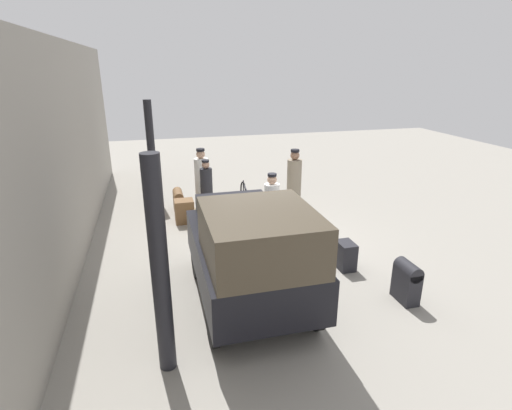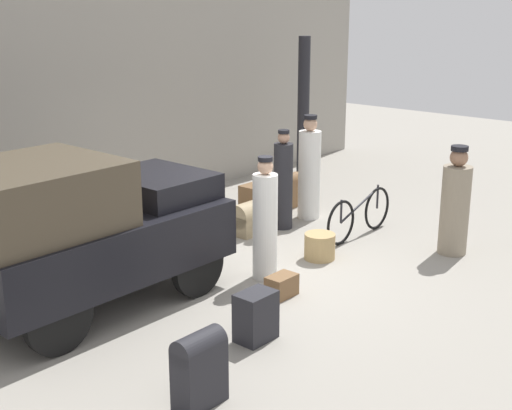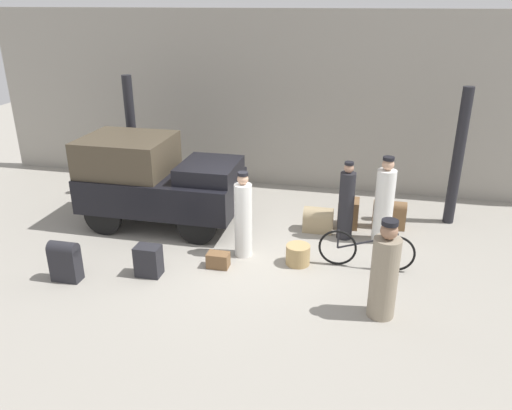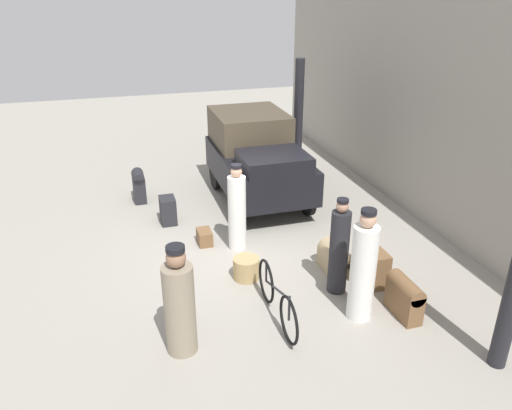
{
  "view_description": "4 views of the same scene",
  "coord_description": "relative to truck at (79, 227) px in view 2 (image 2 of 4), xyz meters",
  "views": [
    {
      "loc": [
        -8.15,
        2.39,
        4.0
      ],
      "look_at": [
        0.2,
        0.2,
        0.95
      ],
      "focal_mm": 28.0,
      "sensor_mm": 36.0,
      "label": 1
    },
    {
      "loc": [
        -7.02,
        -6.12,
        3.75
      ],
      "look_at": [
        0.2,
        0.2,
        0.95
      ],
      "focal_mm": 50.0,
      "sensor_mm": 36.0,
      "label": 2
    },
    {
      "loc": [
        2.2,
        -8.63,
        4.69
      ],
      "look_at": [
        0.2,
        0.2,
        0.95
      ],
      "focal_mm": 35.0,
      "sensor_mm": 36.0,
      "label": 3
    },
    {
      "loc": [
        8.33,
        -2.24,
        4.77
      ],
      "look_at": [
        0.2,
        0.2,
        0.95
      ],
      "focal_mm": 35.0,
      "sensor_mm": 36.0,
      "label": 4
    }
  ],
  "objects": [
    {
      "name": "porter_standing_middle",
      "position": [
        4.89,
        -2.56,
        -0.31
      ],
      "size": [
        0.43,
        0.43,
        1.66
      ],
      "color": "gray",
      "rests_on": "ground"
    },
    {
      "name": "conductor_in_dark_uniform",
      "position": [
        4.15,
        0.16,
        -0.29
      ],
      "size": [
        0.32,
        0.32,
        1.68
      ],
      "color": "#232328",
      "rests_on": "ground"
    },
    {
      "name": "bicycle",
      "position": [
        4.61,
        -1.06,
        -0.69
      ],
      "size": [
        1.78,
        0.04,
        0.77
      ],
      "color": "black",
      "rests_on": "ground"
    },
    {
      "name": "porter_carrying_trunk",
      "position": [
        4.91,
        0.19,
        -0.22
      ],
      "size": [
        0.39,
        0.39,
        1.83
      ],
      "color": "white",
      "rests_on": "ground"
    },
    {
      "name": "trunk_large_brown",
      "position": [
        -0.61,
        -2.69,
        -0.66
      ],
      "size": [
        0.52,
        0.27,
        0.76
      ],
      "color": "#232328",
      "rests_on": "ground"
    },
    {
      "name": "station_building_facade",
      "position": [
        2.23,
        3.14,
        1.19
      ],
      "size": [
        16.0,
        0.15,
        4.5
      ],
      "color": "gray",
      "rests_on": "ground"
    },
    {
      "name": "suitcase_black_upright",
      "position": [
        0.76,
        -2.2,
        -0.77
      ],
      "size": [
        0.46,
        0.32,
        0.58
      ],
      "color": "#232328",
      "rests_on": "ground"
    },
    {
      "name": "canopy_pillar_right",
      "position": [
        6.41,
        1.5,
        0.46
      ],
      "size": [
        0.24,
        0.24,
        3.04
      ],
      "color": "black",
      "rests_on": "ground"
    },
    {
      "name": "ground_plane",
      "position": [
        2.23,
        -0.94,
        -1.06
      ],
      "size": [
        30.0,
        30.0,
        0.0
      ],
      "primitive_type": "plane",
      "color": "gray"
    },
    {
      "name": "wicker_basket",
      "position": [
        3.36,
        -1.19,
        -0.87
      ],
      "size": [
        0.46,
        0.46,
        0.39
      ],
      "color": "tan",
      "rests_on": "ground"
    },
    {
      "name": "porter_with_bicycle",
      "position": [
        2.25,
        -1.06,
        -0.27
      ],
      "size": [
        0.34,
        0.34,
        1.72
      ],
      "color": "white",
      "rests_on": "ground"
    },
    {
      "name": "suitcase_small_leather",
      "position": [
        1.91,
        -1.64,
        -0.92
      ],
      "size": [
        0.41,
        0.27,
        0.29
      ],
      "color": "brown",
      "rests_on": "ground"
    },
    {
      "name": "truck",
      "position": [
        0.0,
        0.0,
        0.0
      ],
      "size": [
        3.39,
        1.79,
        1.96
      ],
      "color": "black",
      "rests_on": "ground"
    },
    {
      "name": "trunk_barrel_dark",
      "position": [
        3.57,
        0.38,
        -0.8
      ],
      "size": [
        0.63,
        0.4,
        0.54
      ],
      "color": "#9E8966",
      "rests_on": "ground"
    },
    {
      "name": "suitcase_tan_flat",
      "position": [
        4.19,
        0.77,
        -0.75
      ],
      "size": [
        0.44,
        0.49,
        0.62
      ],
      "color": "brown",
      "rests_on": "ground"
    },
    {
      "name": "trunk_wicker_pale",
      "position": [
        5.07,
        0.86,
        -0.72
      ],
      "size": [
        0.7,
        0.27,
        0.64
      ],
      "color": "brown",
      "rests_on": "ground"
    }
  ]
}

